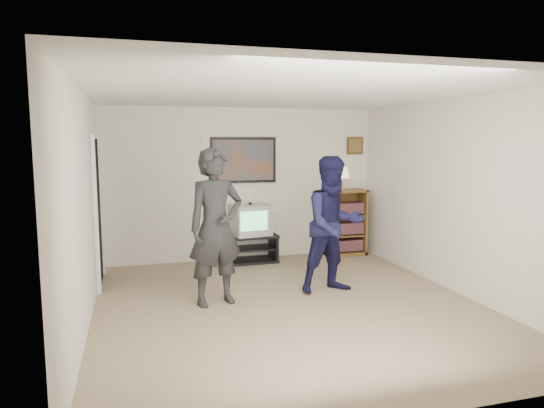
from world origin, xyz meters
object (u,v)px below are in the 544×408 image
crt_television (250,220)px  bookshelf (345,222)px  person_short (334,225)px  person_tall (216,227)px  media_stand (249,248)px

crt_television → bookshelf: bookshelf is taller
bookshelf → person_short: 2.16m
crt_television → bookshelf: size_ratio=0.52×
person_tall → media_stand: bearing=51.9°
media_stand → crt_television: (0.03, 0.00, 0.47)m
bookshelf → media_stand: bearing=-178.3°
media_stand → bookshelf: bookshelf is taller
crt_television → person_tall: person_tall is taller
media_stand → person_short: size_ratio=0.51×
media_stand → crt_television: bearing=-1.1°
media_stand → person_tall: size_ratio=0.48×
person_short → bookshelf: bearing=55.7°
bookshelf → person_short: (-1.02, -1.88, 0.32)m
person_short → person_tall: bearing=176.4°
crt_television → person_short: person_short is taller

